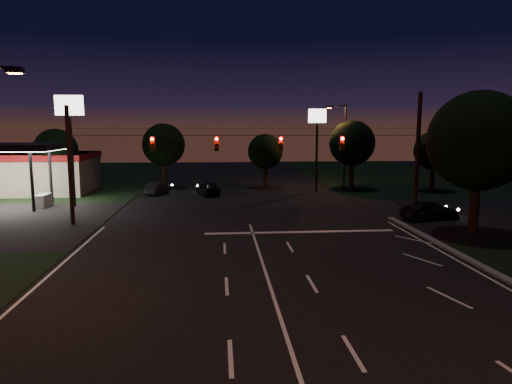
{
  "coord_description": "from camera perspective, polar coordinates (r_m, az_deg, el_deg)",
  "views": [
    {
      "loc": [
        -2.08,
        -16.31,
        6.57
      ],
      "look_at": [
        -0.03,
        8.63,
        3.0
      ],
      "focal_mm": 32.0,
      "sensor_mm": 36.0,
      "label": 1
    }
  ],
  "objects": [
    {
      "name": "tree_far_c",
      "position": [
        49.75,
        1.18,
        5.04
      ],
      "size": [
        3.8,
        3.8,
        5.86
      ],
      "color": "black",
      "rests_on": "ground"
    },
    {
      "name": "street_light_right_far",
      "position": [
        50.13,
        10.77,
        6.46
      ],
      "size": [
        2.2,
        0.35,
        9.0
      ],
      "color": "black",
      "rests_on": "ground"
    },
    {
      "name": "tree_right_near",
      "position": [
        30.75,
        25.93,
        5.64
      ],
      "size": [
        6.0,
        6.0,
        8.76
      ],
      "color": "black",
      "rests_on": "ground"
    },
    {
      "name": "gas_station",
      "position": [
        50.89,
        -27.59,
        2.48
      ],
      "size": [
        14.2,
        16.1,
        5.25
      ],
      "color": "gray",
      "rests_on": "ground"
    },
    {
      "name": "car_cross",
      "position": [
        34.93,
        20.94,
        -2.18
      ],
      "size": [
        4.83,
        2.99,
        1.31
      ],
      "primitive_type": "imported",
      "rotation": [
        0.0,
        0.0,
        1.85
      ],
      "color": "black",
      "rests_on": "ground"
    },
    {
      "name": "ground",
      "position": [
        17.71,
        2.44,
        -13.67
      ],
      "size": [
        140.0,
        140.0,
        0.0
      ],
      "primitive_type": "plane",
      "color": "black",
      "rests_on": "ground"
    },
    {
      "name": "car_oncoming_b",
      "position": [
        45.93,
        -12.17,
        0.48
      ],
      "size": [
        2.46,
        3.91,
        1.22
      ],
      "primitive_type": "imported",
      "rotation": [
        0.0,
        0.0,
        2.8
      ],
      "color": "black",
      "rests_on": "ground"
    },
    {
      "name": "utility_pole_left",
      "position": [
        33.5,
        -21.88,
        -3.79
      ],
      "size": [
        0.28,
        0.28,
        8.0
      ],
      "primitive_type": "cylinder",
      "color": "black",
      "rests_on": "ground"
    },
    {
      "name": "tree_far_b",
      "position": [
        50.82,
        -11.43,
        5.75
      ],
      "size": [
        4.6,
        4.6,
        6.98
      ],
      "color": "black",
      "rests_on": "ground"
    },
    {
      "name": "pole_sign_right",
      "position": [
        47.4,
        7.64,
        7.65
      ],
      "size": [
        1.8,
        0.3,
        8.4
      ],
      "color": "black",
      "rests_on": "ground"
    },
    {
      "name": "stop_bar",
      "position": [
        29.02,
        5.52,
        -4.99
      ],
      "size": [
        12.0,
        0.5,
        0.01
      ],
      "primitive_type": "cube",
      "color": "silver",
      "rests_on": "ground"
    },
    {
      "name": "tree_far_a",
      "position": [
        49.13,
        -23.67,
        4.74
      ],
      "size": [
        4.2,
        4.2,
        6.42
      ],
      "color": "black",
      "rests_on": "ground"
    },
    {
      "name": "tree_far_d",
      "position": [
        49.52,
        11.9,
        5.93
      ],
      "size": [
        4.8,
        4.8,
        7.3
      ],
      "color": "black",
      "rests_on": "ground"
    },
    {
      "name": "utility_pole_right",
      "position": [
        34.95,
        19.17,
        -3.17
      ],
      "size": [
        0.3,
        0.3,
        9.0
      ],
      "primitive_type": "cylinder",
      "color": "black",
      "rests_on": "ground"
    },
    {
      "name": "signal_span",
      "position": [
        31.36,
        -0.91,
        6.17
      ],
      "size": [
        24.0,
        0.4,
        1.56
      ],
      "color": "black",
      "rests_on": "ground"
    },
    {
      "name": "cross_street_right",
      "position": [
        39.68,
        29.22,
        -2.46
      ],
      "size": [
        20.0,
        16.0,
        0.02
      ],
      "primitive_type": "cube",
      "color": "black",
      "rests_on": "ground"
    },
    {
      "name": "car_oncoming_a",
      "position": [
        44.56,
        -5.98,
        0.48
      ],
      "size": [
        2.66,
        4.27,
        1.36
      ],
      "primitive_type": "imported",
      "rotation": [
        0.0,
        0.0,
        3.43
      ],
      "color": "black",
      "rests_on": "ground"
    },
    {
      "name": "tree_far_e",
      "position": [
        50.57,
        21.29,
        4.79
      ],
      "size": [
        4.0,
        4.0,
        6.18
      ],
      "color": "black",
      "rests_on": "ground"
    },
    {
      "name": "pole_sign_left_near",
      "position": [
        40.12,
        -22.22,
        8.11
      ],
      "size": [
        2.2,
        0.3,
        9.1
      ],
      "color": "black",
      "rests_on": "ground"
    }
  ]
}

